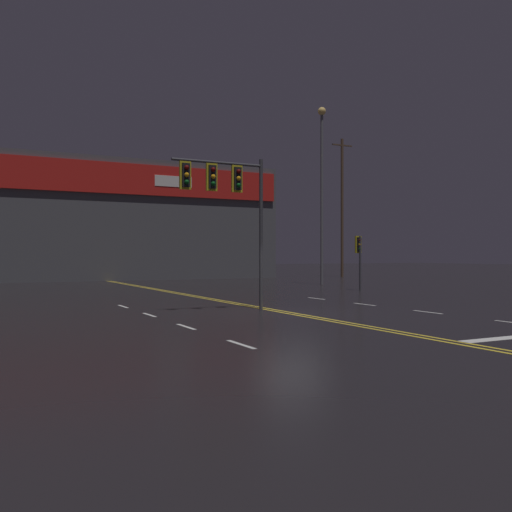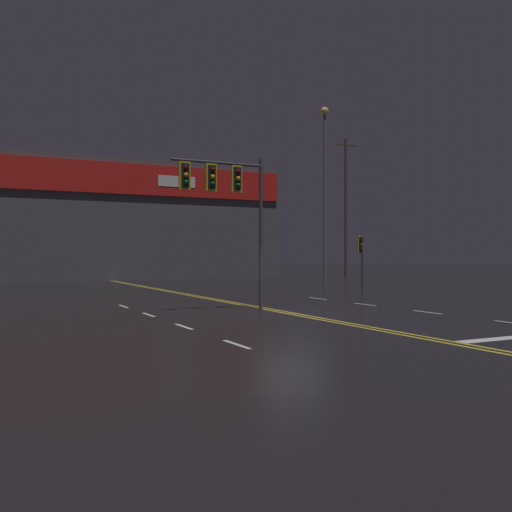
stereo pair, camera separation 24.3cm
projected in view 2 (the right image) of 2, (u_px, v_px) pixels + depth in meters
name	position (u px, v px, depth m)	size (l,w,h in m)	color
ground_plane	(291.00, 314.00, 19.80)	(200.00, 200.00, 0.00)	black
road_markings	(333.00, 316.00, 18.96)	(13.54, 60.00, 0.01)	gold
traffic_signal_median	(224.00, 190.00, 20.72)	(3.59, 0.36, 5.63)	#38383D
traffic_signal_corner_northeast	(361.00, 250.00, 32.86)	(0.42, 0.36, 3.15)	#38383D
streetlight_near_left	(325.00, 175.00, 39.35)	(0.56, 0.56, 12.29)	#59595E
building_backdrop	(100.00, 222.00, 49.53)	(30.22, 10.23, 9.89)	#4C4C51
utility_pole_row	(136.00, 200.00, 44.38)	(44.25, 0.26, 12.95)	#4C3828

